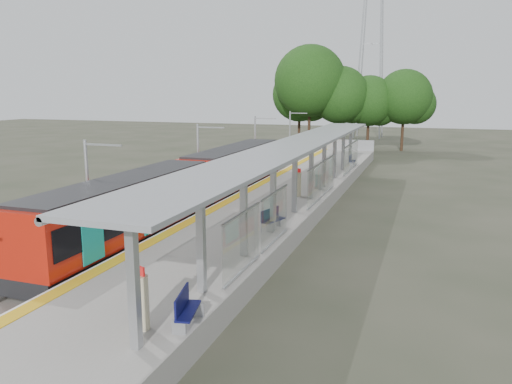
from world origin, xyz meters
TOP-DOWN VIEW (x-y plane):
  - ground at (0.00, 0.00)m, footprint 200.00×200.00m
  - trackbed at (-4.50, 20.00)m, footprint 3.00×70.00m
  - platform at (0.00, 20.00)m, footprint 6.00×50.00m
  - tactile_strip at (-2.55, 20.00)m, footprint 0.60×50.00m
  - end_fence at (0.00, 44.95)m, footprint 6.00×0.10m
  - train at (-4.50, 14.43)m, footprint 2.74×27.60m
  - canopy at (1.61, 16.19)m, footprint 3.27×38.00m
  - pylon at (-1.00, 73.00)m, footprint 8.00×4.00m
  - tree_cluster at (-2.91, 52.89)m, footprint 20.76×12.16m
  - catenary_masts at (-6.22, 19.00)m, footprint 2.08×48.16m
  - bench_near at (2.61, -0.39)m, footprint 0.78×1.54m
  - bench_mid at (1.88, 10.22)m, footprint 0.87×1.55m
  - bench_far at (2.34, 32.80)m, footprint 0.45×1.44m
  - info_pillar_near at (1.56, -1.01)m, footprint 0.42×0.42m
  - info_pillar_far at (1.12, 18.20)m, footprint 0.41×0.41m
  - litter_bin at (1.85, 21.01)m, footprint 0.64×0.64m

SIDE VIEW (x-z plane):
  - ground at x=0.00m, z-range 0.00..0.00m
  - trackbed at x=-4.50m, z-range 0.00..0.24m
  - platform at x=0.00m, z-range 0.00..1.00m
  - tactile_strip at x=-2.55m, z-range 1.00..1.02m
  - litter_bin at x=1.85m, z-range 1.00..2.00m
  - bench_far at x=2.34m, z-range 1.03..2.01m
  - bench_near at x=2.61m, z-range 1.03..2.03m
  - bench_mid at x=1.88m, z-range 1.03..2.04m
  - end_fence at x=0.00m, z-range 1.00..2.20m
  - info_pillar_far at x=1.12m, z-range 0.88..2.68m
  - info_pillar_near at x=1.56m, z-range 0.88..2.75m
  - train at x=-4.50m, z-range 0.24..3.86m
  - catenary_masts at x=-6.22m, z-range 0.21..5.61m
  - canopy at x=1.61m, z-range 2.37..6.03m
  - tree_cluster at x=-2.91m, z-range 0.92..14.36m
  - pylon at x=-1.00m, z-range 0.00..38.00m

